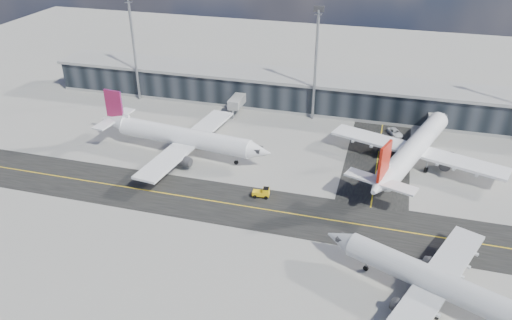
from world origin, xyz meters
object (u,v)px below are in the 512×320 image
object	(u,v)px
airliner_near	(445,286)
airliner_redtail	(414,149)
airliner_af	(181,137)
baggage_tug	(263,192)
service_van	(395,132)

from	to	relation	value
airliner_near	airliner_redtail	bearing A→B (deg)	29.18
airliner_af	baggage_tug	world-z (taller)	airliner_af
service_van	airliner_redtail	bearing A→B (deg)	-103.59
service_van	airliner_near	bearing A→B (deg)	-109.31
airliner_af	airliner_near	distance (m)	64.28
airliner_redtail	baggage_tug	size ratio (longest dim) A/B	12.68
airliner_redtail	baggage_tug	xyz separation A→B (m)	(-27.93, -20.22, -3.36)
airliner_af	baggage_tug	size ratio (longest dim) A/B	12.41
airliner_redtail	airliner_near	bearing A→B (deg)	-65.07
airliner_af	airliner_redtail	bearing A→B (deg)	105.19
airliner_af	service_van	world-z (taller)	airliner_af
baggage_tug	airliner_af	bearing A→B (deg)	-126.35
airliner_af	baggage_tug	distance (m)	25.89
airliner_af	service_van	distance (m)	51.84
airliner_near	baggage_tug	bearing A→B (deg)	80.16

